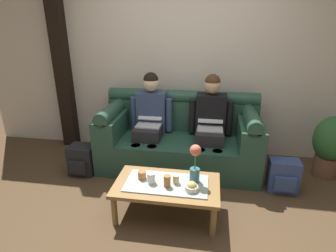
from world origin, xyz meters
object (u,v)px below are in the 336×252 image
(couch, at_px, (179,138))
(flower_vase, at_px, (195,163))
(coffee_table, at_px, (167,187))
(cup_far_left, at_px, (142,175))
(snack_bowl, at_px, (192,187))
(backpack_right, at_px, (283,176))
(person_left, at_px, (150,117))
(cup_far_center, at_px, (151,178))
(potted_plant, at_px, (330,144))
(person_right, at_px, (210,120))
(backpack_left, at_px, (82,160))
(cup_near_left, at_px, (176,179))
(cup_near_right, at_px, (167,181))

(couch, bearing_deg, flower_vase, -74.88)
(coffee_table, bearing_deg, cup_far_left, 171.67)
(snack_bowl, relative_size, backpack_right, 0.32)
(couch, xyz_separation_m, coffee_table, (-0.00, -1.05, -0.07))
(person_left, bearing_deg, cup_far_center, -77.19)
(flower_vase, xyz_separation_m, potted_plant, (1.58, 0.98, -0.13))
(potted_plant, bearing_deg, backpack_right, -143.65)
(person_right, relative_size, backpack_left, 3.27)
(flower_vase, bearing_deg, cup_near_left, -161.70)
(backpack_left, bearing_deg, flower_vase, -20.59)
(cup_near_right, relative_size, backpack_right, 0.30)
(snack_bowl, distance_m, cup_near_right, 0.24)
(backpack_right, xyz_separation_m, backpack_left, (-2.42, 0.01, -0.00))
(person_left, distance_m, flower_vase, 1.18)
(person_left, xyz_separation_m, cup_near_right, (0.40, -1.10, -0.24))
(flower_vase, bearing_deg, potted_plant, 31.76)
(cup_near_left, xyz_separation_m, cup_near_right, (-0.08, -0.07, 0.01))
(cup_far_center, xyz_separation_m, backpack_right, (1.39, 0.62, -0.22))
(person_right, height_order, cup_near_left, person_right)
(backpack_left, bearing_deg, backpack_right, -0.25)
(cup_near_left, bearing_deg, snack_bowl, -31.97)
(cup_near_left, xyz_separation_m, cup_far_left, (-0.34, 0.03, -0.00))
(snack_bowl, height_order, cup_far_left, snack_bowl)
(person_right, bearing_deg, backpack_right, -27.54)
(cup_far_left, bearing_deg, couch, 75.83)
(person_left, xyz_separation_m, cup_far_center, (0.24, -1.07, -0.25))
(cup_far_left, bearing_deg, potted_plant, 25.68)
(snack_bowl, xyz_separation_m, cup_far_center, (-0.40, 0.07, 0.02))
(coffee_table, relative_size, cup_far_left, 12.69)
(cup_near_left, height_order, cup_near_right, cup_near_right)
(cup_far_center, height_order, backpack_left, cup_far_center)
(cup_far_left, distance_m, potted_plant, 2.33)
(flower_vase, relative_size, snack_bowl, 3.22)
(person_right, bearing_deg, flower_vase, -97.37)
(person_left, distance_m, cup_far_left, 1.05)
(cup_near_left, bearing_deg, backpack_right, 27.20)
(couch, relative_size, person_right, 1.65)
(snack_bowl, xyz_separation_m, cup_far_left, (-0.50, 0.13, 0.01))
(cup_near_right, relative_size, potted_plant, 0.15)
(backpack_right, bearing_deg, backpack_left, 179.75)
(person_right, height_order, backpack_right, person_right)
(snack_bowl, xyz_separation_m, cup_near_left, (-0.16, 0.10, 0.01))
(cup_near_left, height_order, potted_plant, potted_plant)
(person_left, bearing_deg, person_right, -0.00)
(backpack_right, bearing_deg, potted_plant, 36.35)
(couch, height_order, backpack_right, couch)
(couch, xyz_separation_m, cup_far_center, (-0.15, -1.07, 0.04))
(flower_vase, bearing_deg, backpack_left, 159.41)
(person_left, xyz_separation_m, snack_bowl, (0.64, -1.13, -0.26))
(backpack_right, distance_m, potted_plant, 0.79)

